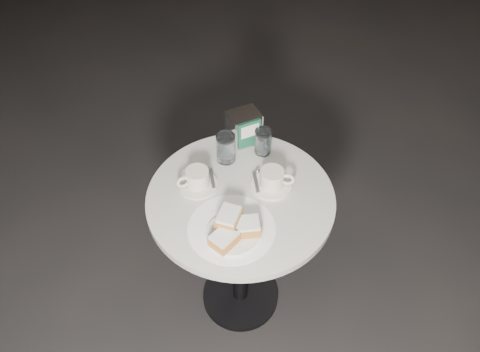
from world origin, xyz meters
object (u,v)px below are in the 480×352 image
(cafe_table, at_px, (241,228))
(water_glass_left, at_px, (226,148))
(water_glass_right, at_px, (263,142))
(beignet_plate, at_px, (233,230))
(coffee_cup_right, at_px, (272,180))
(coffee_cup_left, at_px, (197,179))
(napkin_dispenser, at_px, (244,128))

(cafe_table, relative_size, water_glass_left, 6.13)
(cafe_table, relative_size, water_glass_right, 6.87)
(beignet_plate, xyz_separation_m, water_glass_right, (0.16, 0.40, 0.02))
(water_glass_right, bearing_deg, coffee_cup_right, -87.89)
(cafe_table, bearing_deg, water_glass_left, 100.13)
(coffee_cup_left, bearing_deg, beignet_plate, -84.16)
(coffee_cup_left, relative_size, water_glass_left, 1.54)
(coffee_cup_left, bearing_deg, napkin_dispenser, 30.16)
(cafe_table, xyz_separation_m, coffee_cup_right, (0.12, 0.03, 0.23))
(beignet_plate, relative_size, napkin_dispenser, 1.64)
(coffee_cup_right, xyz_separation_m, water_glass_left, (-0.16, 0.16, 0.02))
(cafe_table, height_order, napkin_dispenser, napkin_dispenser)
(cafe_table, distance_m, beignet_plate, 0.29)
(cafe_table, bearing_deg, water_glass_right, 63.12)
(cafe_table, relative_size, beignet_plate, 3.08)
(napkin_dispenser, bearing_deg, water_glass_right, -64.96)
(water_glass_right, bearing_deg, beignet_plate, -111.70)
(water_glass_left, height_order, water_glass_right, water_glass_left)
(water_glass_left, bearing_deg, water_glass_right, 10.32)
(water_glass_left, relative_size, napkin_dispenser, 0.82)
(cafe_table, height_order, water_glass_right, water_glass_right)
(beignet_plate, bearing_deg, water_glass_right, 68.30)
(beignet_plate, relative_size, water_glass_left, 1.99)
(napkin_dispenser, bearing_deg, water_glass_left, -149.73)
(coffee_cup_left, distance_m, water_glass_right, 0.31)
(beignet_plate, distance_m, water_glass_left, 0.38)
(coffee_cup_left, bearing_deg, water_glass_right, 12.12)
(coffee_cup_left, distance_m, water_glass_left, 0.18)
(water_glass_left, bearing_deg, napkin_dispenser, 49.48)
(cafe_table, xyz_separation_m, coffee_cup_left, (-0.15, 0.07, 0.23))
(coffee_cup_left, distance_m, coffee_cup_right, 0.28)
(beignet_plate, xyz_separation_m, coffee_cup_right, (0.17, 0.21, 0.00))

